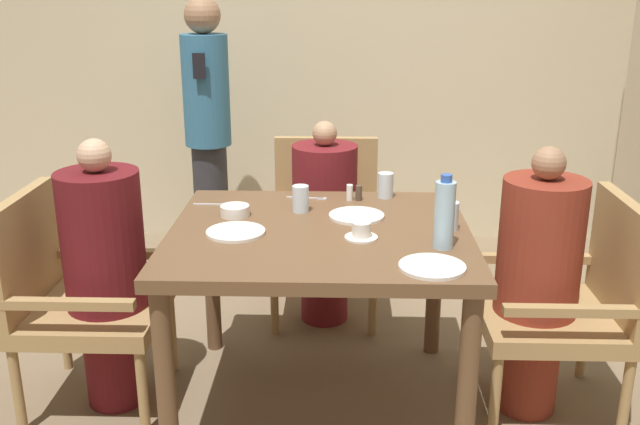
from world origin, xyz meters
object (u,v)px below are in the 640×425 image
teacup_with_saucer (361,232)px  glass_tall_far (386,185)px  chair_left_side (73,294)px  glass_tall_mid (301,199)px  diner_in_left_chair (106,273)px  glass_tall_near (450,216)px  diner_in_far_chair (325,221)px  plate_main_left (357,216)px  plate_main_right (432,267)px  diner_in_right_chair (537,281)px  standing_host (208,126)px  bowl_small (235,211)px  water_bottle (444,214)px  chair_far_side (325,221)px  plate_dessert_center (236,232)px  chair_right_side (572,300)px

teacup_with_saucer → glass_tall_far: 0.54m
chair_left_side → teacup_with_saucer: 1.19m
teacup_with_saucer → glass_tall_mid: glass_tall_mid is taller
diner_in_left_chair → chair_left_side: bearing=180.0°
glass_tall_near → diner_in_far_chair: bearing=122.7°
plate_main_left → plate_main_right: size_ratio=1.00×
diner_in_right_chair → standing_host: size_ratio=0.69×
plate_main_right → glass_tall_near: 0.41m
plate_main_right → glass_tall_far: size_ratio=2.04×
diner_in_far_chair → glass_tall_mid: 0.64m
teacup_with_saucer → bowl_small: 0.56m
chair_left_side → glass_tall_far: size_ratio=8.10×
water_bottle → glass_tall_mid: bearing=143.0°
diner_in_right_chair → glass_tall_far: (-0.57, 0.43, 0.26)m
teacup_with_saucer → water_bottle: bearing=-16.3°
teacup_with_saucer → bowl_small: bearing=153.6°
glass_tall_mid → chair_far_side: bearing=83.2°
chair_left_side → plate_main_right: size_ratio=3.98×
diner_in_left_chair → glass_tall_mid: bearing=15.8°
chair_left_side → water_bottle: size_ratio=3.29×
chair_far_side → plate_main_right: (0.39, -1.31, 0.29)m
plate_dessert_center → glass_tall_mid: size_ratio=2.04×
chair_right_side → glass_tall_mid: (-1.08, 0.22, 0.34)m
plate_main_right → chair_right_side: bearing=32.1°
diner_in_left_chair → bowl_small: (0.50, 0.15, 0.22)m
plate_main_left → glass_tall_near: 0.38m
plate_main_right → water_bottle: 0.24m
bowl_small → diner_in_left_chair: bearing=-163.2°
plate_main_left → plate_dessert_center: (-0.46, -0.21, 0.00)m
chair_left_side → glass_tall_far: (1.27, 0.43, 0.34)m
diner_in_far_chair → glass_tall_mid: (-0.09, -0.57, 0.29)m
chair_left_side → glass_tall_near: (1.49, 0.01, 0.34)m
chair_left_side → diner_in_left_chair: 0.17m
chair_right_side → glass_tall_far: 0.90m
chair_left_side → standing_host: bearing=79.5°
standing_host → diner_in_left_chair: bearing=-95.2°
chair_far_side → water_bottle: size_ratio=3.29×
water_bottle → glass_tall_far: water_bottle is taller
diner_in_left_chair → chair_right_side: bearing=0.0°
plate_dessert_center → water_bottle: (0.76, -0.12, 0.12)m
chair_far_side → teacup_with_saucer: chair_far_side is taller
chair_right_side → plate_dessert_center: bearing=-177.3°
chair_right_side → teacup_with_saucer: (-0.83, -0.10, 0.31)m
plate_dessert_center → water_bottle: bearing=-9.2°
plate_main_right → glass_tall_far: bearing=97.7°
diner_in_right_chair → plate_dessert_center: diner_in_right_chair is taller
chair_far_side → glass_tall_far: bearing=-61.0°
diner_in_left_chair → plate_main_left: size_ratio=4.98×
standing_host → water_bottle: (1.15, -1.72, 0.04)m
plate_dessert_center → glass_tall_far: bearing=39.7°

